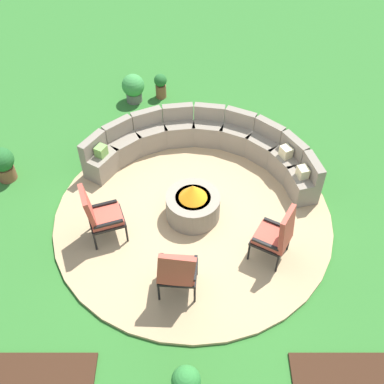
{
  "coord_description": "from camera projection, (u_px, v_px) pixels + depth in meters",
  "views": [
    {
      "loc": [
        -0.02,
        -5.63,
        6.53
      ],
      "look_at": [
        0.0,
        0.2,
        0.45
      ],
      "focal_mm": 44.4,
      "sensor_mm": 36.0,
      "label": 1
    }
  ],
  "objects": [
    {
      "name": "lounge_chair_front_left",
      "position": [
        98.0,
        214.0,
        7.81
      ],
      "size": [
        0.74,
        0.69,
        1.14
      ],
      "rotation": [
        0.0,
        0.0,
        5.05
      ],
      "color": "black",
      "rests_on": "patio_circle"
    },
    {
      "name": "potted_plant_1",
      "position": [
        186.0,
        384.0,
        6.17
      ],
      "size": [
        0.39,
        0.39,
        0.64
      ],
      "color": "brown",
      "rests_on": "ground_plane"
    },
    {
      "name": "curved_stone_bench",
      "position": [
        204.0,
        146.0,
        9.38
      ],
      "size": [
        4.43,
        2.17,
        0.81
      ],
      "color": "gray",
      "rests_on": "patio_circle"
    },
    {
      "name": "potted_plant_2",
      "position": [
        159.0,
        85.0,
        10.96
      ],
      "size": [
        0.29,
        0.29,
        0.6
      ],
      "color": "brown",
      "rests_on": "ground_plane"
    },
    {
      "name": "patio_circle",
      "position": [
        192.0,
        216.0,
        8.58
      ],
      "size": [
        4.98,
        4.98,
        0.06
      ],
      "primitive_type": "cylinder",
      "color": "tan",
      "rests_on": "ground_plane"
    },
    {
      "name": "lounge_chair_front_right",
      "position": [
        176.0,
        271.0,
        7.05
      ],
      "size": [
        0.63,
        0.57,
        1.11
      ],
      "rotation": [
        0.0,
        0.0,
        6.21
      ],
      "color": "black",
      "rests_on": "patio_circle"
    },
    {
      "name": "lounge_chair_back_left",
      "position": [
        276.0,
        234.0,
        7.52
      ],
      "size": [
        0.74,
        0.74,
        1.13
      ],
      "rotation": [
        0.0,
        0.0,
        7.35
      ],
      "color": "black",
      "rests_on": "patio_circle"
    },
    {
      "name": "potted_plant_0",
      "position": [
        2.0,
        163.0,
        9.01
      ],
      "size": [
        0.47,
        0.47,
        0.72
      ],
      "color": "brown",
      "rests_on": "ground_plane"
    },
    {
      "name": "fire_pit",
      "position": [
        192.0,
        204.0,
        8.35
      ],
      "size": [
        0.96,
        0.96,
        0.75
      ],
      "color": "gray",
      "rests_on": "patio_circle"
    },
    {
      "name": "potted_plant_3",
      "position": [
        132.0,
        87.0,
        10.82
      ],
      "size": [
        0.51,
        0.51,
        0.68
      ],
      "color": "#605B56",
      "rests_on": "ground_plane"
    },
    {
      "name": "ground_plane",
      "position": [
        192.0,
        217.0,
        8.6
      ],
      "size": [
        24.0,
        24.0,
        0.0
      ],
      "primitive_type": "plane",
      "color": "#2D6B28"
    }
  ]
}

